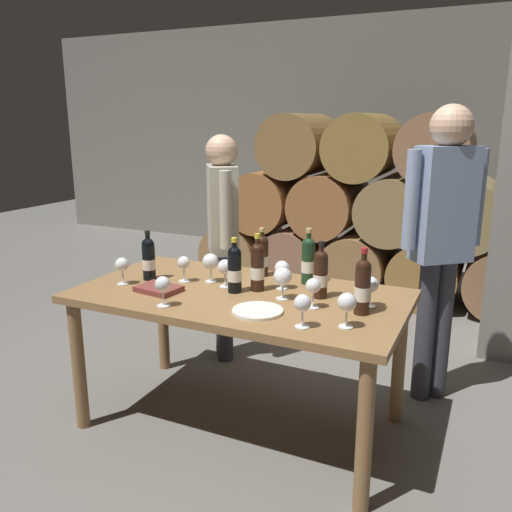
{
  "coord_description": "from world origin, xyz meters",
  "views": [
    {
      "loc": [
        1.18,
        -2.33,
        1.63
      ],
      "look_at": [
        0.0,
        0.2,
        0.91
      ],
      "focal_mm": 37.11,
      "sensor_mm": 36.0,
      "label": 1
    }
  ],
  "objects": [
    {
      "name": "ground_plane",
      "position": [
        0.0,
        0.0,
        0.0
      ],
      "size": [
        14.0,
        14.0,
        0.0
      ],
      "primitive_type": "plane",
      "color": "#66635E"
    },
    {
      "name": "cellar_back_wall",
      "position": [
        0.0,
        4.2,
        1.4
      ],
      "size": [
        10.0,
        0.24,
        2.8
      ],
      "primitive_type": "cube",
      "color": "slate",
      "rests_on": "ground_plane"
    },
    {
      "name": "barrel_stack",
      "position": [
        0.0,
        2.6,
        0.75
      ],
      "size": [
        3.12,
        0.9,
        1.69
      ],
      "color": "olive",
      "rests_on": "ground_plane"
    },
    {
      "name": "dining_table",
      "position": [
        0.0,
        0.0,
        0.67
      ],
      "size": [
        1.7,
        0.9,
        0.76
      ],
      "color": "olive",
      "rests_on": "ground_plane"
    },
    {
      "name": "wine_bottle_0",
      "position": [
        0.07,
        0.08,
        0.89
      ],
      "size": [
        0.07,
        0.07,
        0.3
      ],
      "color": "black",
      "rests_on": "dining_table"
    },
    {
      "name": "wine_bottle_1",
      "position": [
        0.27,
        0.3,
        0.89
      ],
      "size": [
        0.07,
        0.07,
        0.31
      ],
      "color": "#19381E",
      "rests_on": "dining_table"
    },
    {
      "name": "wine_bottle_2",
      "position": [
        -0.03,
        0.0,
        0.89
      ],
      "size": [
        0.07,
        0.07,
        0.29
      ],
      "color": "black",
      "rests_on": "dining_table"
    },
    {
      "name": "wine_bottle_3",
      "position": [
        -0.57,
        0.0,
        0.88
      ],
      "size": [
        0.07,
        0.07,
        0.28
      ],
      "color": "black",
      "rests_on": "dining_table"
    },
    {
      "name": "wine_bottle_4",
      "position": [
        -0.02,
        0.33,
        0.88
      ],
      "size": [
        0.07,
        0.07,
        0.28
      ],
      "color": "black",
      "rests_on": "dining_table"
    },
    {
      "name": "wine_bottle_5",
      "position": [
        0.65,
        -0.04,
        0.89
      ],
      "size": [
        0.07,
        0.07,
        0.31
      ],
      "color": "black",
      "rests_on": "dining_table"
    },
    {
      "name": "wine_bottle_6",
      "position": [
        0.4,
        0.1,
        0.89
      ],
      "size": [
        0.07,
        0.07,
        0.29
      ],
      "color": "black",
      "rests_on": "dining_table"
    },
    {
      "name": "wine_glass_0",
      "position": [
        0.42,
        -0.06,
        0.86
      ],
      "size": [
        0.07,
        0.07,
        0.15
      ],
      "color": "white",
      "rests_on": "dining_table"
    },
    {
      "name": "wine_glass_1",
      "position": [
        -0.37,
        0.04,
        0.86
      ],
      "size": [
        0.07,
        0.07,
        0.14
      ],
      "color": "white",
      "rests_on": "dining_table"
    },
    {
      "name": "wine_glass_2",
      "position": [
        0.24,
        -0.0,
        0.88
      ],
      "size": [
        0.09,
        0.09,
        0.16
      ],
      "color": "white",
      "rests_on": "dining_table"
    },
    {
      "name": "wine_glass_3",
      "position": [
        0.63,
        -0.23,
        0.87
      ],
      "size": [
        0.08,
        0.08,
        0.16
      ],
      "color": "white",
      "rests_on": "dining_table"
    },
    {
      "name": "wine_glass_4",
      "position": [
        -0.24,
        -0.34,
        0.87
      ],
      "size": [
        0.07,
        0.07,
        0.15
      ],
      "color": "white",
      "rests_on": "dining_table"
    },
    {
      "name": "wine_glass_5",
      "position": [
        -0.11,
        0.05,
        0.87
      ],
      "size": [
        0.08,
        0.08,
        0.15
      ],
      "color": "white",
      "rests_on": "dining_table"
    },
    {
      "name": "wine_glass_6",
      "position": [
        0.17,
        0.15,
        0.87
      ],
      "size": [
        0.08,
        0.08,
        0.15
      ],
      "color": "white",
      "rests_on": "dining_table"
    },
    {
      "name": "wine_glass_7",
      "position": [
        0.46,
        -0.31,
        0.87
      ],
      "size": [
        0.08,
        0.08,
        0.15
      ],
      "color": "white",
      "rests_on": "dining_table"
    },
    {
      "name": "wine_glass_8",
      "position": [
        -0.64,
        -0.14,
        0.87
      ],
      "size": [
        0.08,
        0.08,
        0.15
      ],
      "color": "white",
      "rests_on": "dining_table"
    },
    {
      "name": "wine_glass_9",
      "position": [
        -0.23,
        0.1,
        0.87
      ],
      "size": [
        0.09,
        0.09,
        0.16
      ],
      "color": "white",
      "rests_on": "dining_table"
    },
    {
      "name": "wine_glass_10",
      "position": [
        0.66,
        0.07,
        0.87
      ],
      "size": [
        0.08,
        0.08,
        0.15
      ],
      "color": "white",
      "rests_on": "dining_table"
    },
    {
      "name": "tasting_notebook",
      "position": [
        -0.39,
        -0.16,
        0.77
      ],
      "size": [
        0.24,
        0.19,
        0.03
      ],
      "primitive_type": "cube",
      "rotation": [
        0.0,
        0.0,
        -0.14
      ],
      "color": "brown",
      "rests_on": "dining_table"
    },
    {
      "name": "serving_plate",
      "position": [
        0.21,
        -0.22,
        0.77
      ],
      "size": [
        0.24,
        0.24,
        0.01
      ],
      "primitive_type": "cylinder",
      "color": "white",
      "rests_on": "dining_table"
    },
    {
      "name": "sommelier_presenting",
      "position": [
        0.9,
        0.75,
        1.04
      ],
      "size": [
        0.4,
        0.34,
        1.72
      ],
      "color": "#383842",
      "rests_on": "ground_plane"
    },
    {
      "name": "taster_seated_left",
      "position": [
        -0.49,
        0.72,
        0.92
      ],
      "size": [
        0.33,
        0.42,
        1.54
      ],
      "color": "#383842",
      "rests_on": "ground_plane"
    }
  ]
}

